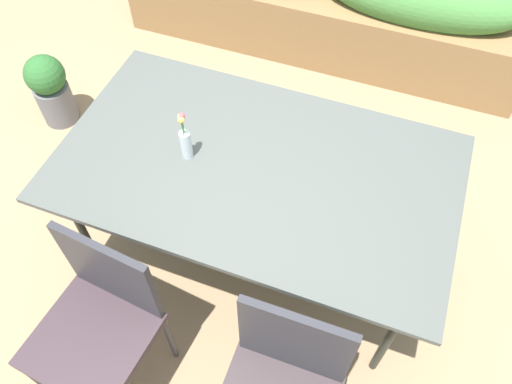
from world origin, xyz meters
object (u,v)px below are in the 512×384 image
dining_table (256,172)px  flower_vase (185,140)px  planter_box (323,6)px  potted_plant (51,88)px  chair_near_left (99,318)px

dining_table → flower_vase: 0.35m
planter_box → potted_plant: 1.97m
chair_near_left → potted_plant: chair_near_left is taller
dining_table → chair_near_left: (-0.39, -0.80, -0.20)m
dining_table → planter_box: size_ratio=0.61×
chair_near_left → flower_vase: 0.83m
potted_plant → flower_vase: bearing=-23.7°
chair_near_left → potted_plant: (-1.23, 1.33, -0.27)m
flower_vase → planter_box: size_ratio=0.09×
dining_table → flower_vase: bearing=-170.8°
chair_near_left → planter_box: bearing=-88.7°
dining_table → potted_plant: dining_table is taller
chair_near_left → flower_vase: flower_vase is taller
chair_near_left → planter_box: 2.67m
flower_vase → planter_box: flower_vase is taller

